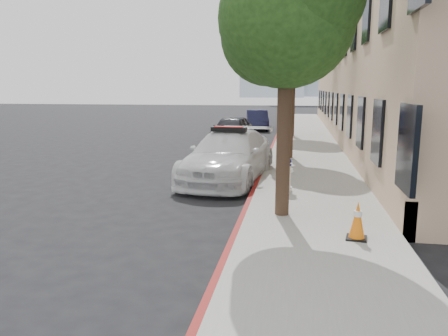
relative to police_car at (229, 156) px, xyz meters
name	(u,v)px	position (x,y,z in m)	size (l,w,h in m)	color
ground	(178,194)	(-1.10, -2.03, -0.78)	(120.00, 120.00, 0.00)	black
sidewalk	(305,146)	(2.50, 7.97, -0.70)	(3.20, 50.00, 0.15)	gray
curb_strip	(273,146)	(0.96, 7.97, -0.70)	(0.12, 50.00, 0.15)	maroon
building	(409,49)	(8.10, 12.97, 4.22)	(8.00, 36.00, 10.00)	tan
tower_right	(318,26)	(7.90, 132.97, 21.22)	(14.00, 14.00, 44.00)	#9EA8B7
tree_near	(288,18)	(1.83, -4.04, 3.50)	(2.92, 2.82, 5.62)	black
tree_mid	(292,53)	(1.83, 3.96, 3.38)	(2.77, 2.64, 5.43)	black
tree_far	(294,60)	(1.83, 11.96, 3.61)	(3.10, 3.00, 5.81)	black
police_car	(229,156)	(0.00, 0.00, 0.00)	(2.76, 5.54, 1.70)	silver
parked_car_mid	(232,130)	(-1.24, 9.02, -0.05)	(1.71, 4.26, 1.45)	black
parked_car_far	(257,120)	(-0.61, 16.73, -0.11)	(1.42, 4.06, 1.34)	black
fire_hydrant	(286,175)	(1.82, -1.81, -0.18)	(0.39, 0.35, 0.91)	white
traffic_cone	(357,220)	(3.21, -5.41, -0.28)	(0.42, 0.42, 0.71)	black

